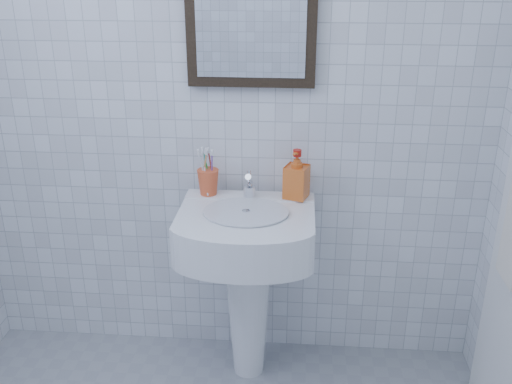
{
  "coord_description": "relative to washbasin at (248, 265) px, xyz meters",
  "views": [
    {
      "loc": [
        0.31,
        -1.05,
        1.72
      ],
      "look_at": [
        0.16,
        0.86,
        0.92
      ],
      "focal_mm": 40.0,
      "sensor_mm": 36.0,
      "label": 1
    }
  ],
  "objects": [
    {
      "name": "wall_back",
      "position": [
        -0.11,
        0.22,
        0.7
      ],
      "size": [
        2.2,
        0.02,
        2.5
      ],
      "primitive_type": "cube",
      "color": "silver",
      "rests_on": "ground"
    },
    {
      "name": "washbasin",
      "position": [
        0.0,
        0.0,
        0.0
      ],
      "size": [
        0.53,
        0.39,
        0.81
      ],
      "color": "white",
      "rests_on": "ground"
    },
    {
      "name": "faucet",
      "position": [
        0.0,
        0.1,
        0.31
      ],
      "size": [
        0.05,
        0.11,
        0.12
      ],
      "color": "silver",
      "rests_on": "washbasin"
    },
    {
      "name": "toothbrush_cup",
      "position": [
        -0.17,
        0.12,
        0.31
      ],
      "size": [
        0.1,
        0.1,
        0.11
      ],
      "primitive_type": null,
      "rotation": [
        0.0,
        0.0,
        0.13
      ],
      "color": "#E4552B",
      "rests_on": "washbasin"
    },
    {
      "name": "soap_dispenser",
      "position": [
        0.19,
        0.12,
        0.36
      ],
      "size": [
        0.11,
        0.12,
        0.2
      ],
      "primitive_type": "imported",
      "rotation": [
        0.0,
        0.0,
        -0.31
      ],
      "color": "#E94916",
      "rests_on": "washbasin"
    },
    {
      "name": "wall_mirror",
      "position": [
        0.0,
        0.2,
        1.0
      ],
      "size": [
        0.5,
        0.04,
        0.62
      ],
      "color": "black",
      "rests_on": "wall_back"
    }
  ]
}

